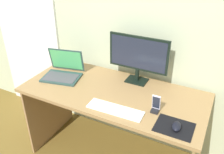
% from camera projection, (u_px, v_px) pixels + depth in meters
% --- Properties ---
extents(wall_back, '(6.00, 0.04, 2.50)m').
position_uv_depth(wall_back, '(134.00, 19.00, 2.04)').
color(wall_back, '#B5BD9B').
rests_on(wall_back, ground_plane).
extents(door_left, '(0.82, 0.02, 2.02)m').
position_uv_depth(door_left, '(27.00, 27.00, 2.63)').
color(door_left, white).
rests_on(door_left, ground_plane).
extents(desk, '(1.51, 0.68, 0.75)m').
position_uv_depth(desk, '(113.00, 106.00, 2.05)').
color(desk, olive).
rests_on(desk, ground_plane).
extents(monitor, '(0.52, 0.14, 0.41)m').
position_uv_depth(monitor, '(138.00, 56.00, 2.01)').
color(monitor, black).
rests_on(monitor, desk).
extents(laptop, '(0.38, 0.34, 0.23)m').
position_uv_depth(laptop, '(63.00, 71.00, 2.18)').
color(laptop, '#28423F').
rests_on(laptop, desk).
extents(keyboard_external, '(0.42, 0.13, 0.01)m').
position_uv_depth(keyboard_external, '(115.00, 110.00, 1.75)').
color(keyboard_external, white).
rests_on(keyboard_external, desk).
extents(mousepad, '(0.25, 0.20, 0.00)m').
position_uv_depth(mousepad, '(174.00, 127.00, 1.59)').
color(mousepad, black).
rests_on(mousepad, desk).
extents(mouse, '(0.07, 0.11, 0.04)m').
position_uv_depth(mouse, '(177.00, 126.00, 1.57)').
color(mouse, black).
rests_on(mouse, mousepad).
extents(phone_in_dock, '(0.06, 0.06, 0.14)m').
position_uv_depth(phone_in_dock, '(156.00, 106.00, 1.72)').
color(phone_in_dock, black).
rests_on(phone_in_dock, desk).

